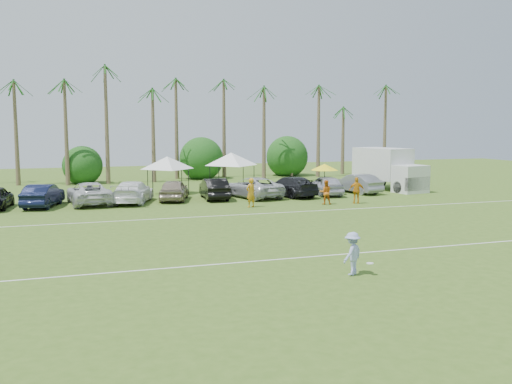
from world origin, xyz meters
name	(u,v)px	position (x,y,z in m)	size (l,w,h in m)	color
ground	(279,273)	(0.00, 0.00, 0.00)	(120.00, 120.00, 0.00)	#3E5C1B
field_lines	(223,235)	(0.00, 8.00, 0.01)	(80.00, 12.10, 0.01)	white
palm_tree_2	(12,86)	(-12.00, 38.00, 9.21)	(2.40, 2.40, 10.90)	brown
palm_tree_3	(57,78)	(-8.00, 38.00, 10.06)	(2.40, 2.40, 11.90)	brown
palm_tree_4	(102,106)	(-4.00, 38.00, 7.48)	(2.40, 2.40, 8.90)	brown
palm_tree_5	(143,97)	(0.00, 38.00, 8.35)	(2.40, 2.40, 9.90)	brown
palm_tree_6	(183,89)	(4.00, 38.00, 9.21)	(2.40, 2.40, 10.90)	brown
palm_tree_7	(221,82)	(8.00, 38.00, 10.06)	(2.40, 2.40, 11.90)	brown
palm_tree_8	(266,108)	(13.00, 38.00, 7.48)	(2.40, 2.40, 8.90)	brown
palm_tree_9	(309,100)	(18.00, 38.00, 8.35)	(2.40, 2.40, 9.90)	brown
palm_tree_10	(350,93)	(23.00, 38.00, 9.21)	(2.40, 2.40, 10.90)	brown
palm_tree_11	(382,86)	(27.00, 38.00, 10.06)	(2.40, 2.40, 11.90)	brown
bush_tree_1	(82,164)	(-6.00, 39.00, 1.80)	(4.00, 4.00, 4.00)	brown
bush_tree_2	(201,161)	(6.00, 39.00, 1.80)	(4.00, 4.00, 4.00)	brown
bush_tree_3	(289,160)	(16.00, 39.00, 1.80)	(4.00, 4.00, 4.00)	brown
sideline_player_a	(251,193)	(4.41, 17.02, 1.00)	(0.73, 0.48, 2.00)	orange
sideline_player_b	(326,192)	(9.88, 16.64, 0.87)	(0.84, 0.66, 1.73)	#CD6616
sideline_player_c	(357,190)	(12.18, 16.32, 0.95)	(1.11, 0.46, 1.89)	orange
box_truck	(389,168)	(19.17, 23.39, 1.93)	(3.86, 7.35, 3.60)	silver
canopy_tent_left	(167,156)	(0.33, 26.46, 3.07)	(4.42, 4.42, 3.58)	black
canopy_tent_right	(231,153)	(5.97, 27.15, 3.27)	(4.71, 4.71, 3.82)	black
market_umbrella	(325,167)	(12.20, 21.73, 2.25)	(2.26, 2.26, 2.51)	black
frisbee_player	(352,253)	(2.50, -1.15, 0.81)	(1.34, 1.07, 1.63)	#9CAADD
parked_car_1	(43,195)	(-9.12, 21.69, 0.79)	(1.68, 4.82, 1.59)	black
parked_car_2	(89,193)	(-6.06, 22.01, 0.79)	(2.64, 5.72, 1.59)	silver
parked_car_3	(133,192)	(-3.00, 21.83, 0.79)	(2.23, 5.48, 1.59)	white
parked_car_4	(174,190)	(0.06, 22.21, 0.79)	(1.88, 4.66, 1.59)	gray
parked_car_5	(214,189)	(3.11, 22.04, 0.79)	(1.68, 4.82, 1.59)	black
parked_car_6	(253,187)	(6.17, 21.92, 0.79)	(2.64, 5.72, 1.59)	#BABCBE
parked_car_7	(290,186)	(9.23, 21.72, 0.79)	(2.23, 5.48, 1.59)	black
parked_car_8	(326,185)	(12.29, 21.64, 0.79)	(1.88, 4.66, 1.59)	silver
parked_car_9	(357,183)	(15.35, 22.08, 0.79)	(1.68, 4.82, 1.59)	gray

